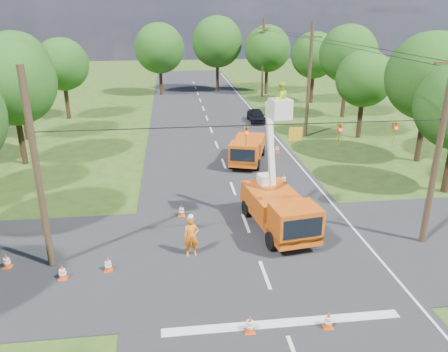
{
  "coord_description": "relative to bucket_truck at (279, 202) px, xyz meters",
  "views": [
    {
      "loc": [
        -3.79,
        -16.05,
        10.94
      ],
      "look_at": [
        -1.12,
        5.69,
        2.6
      ],
      "focal_mm": 35.0,
      "sensor_mm": 36.0,
      "label": 1
    }
  ],
  "objects": [
    {
      "name": "ground",
      "position": [
        -1.57,
        15.94,
        -1.63
      ],
      "size": [
        140.0,
        140.0,
        0.0
      ],
      "primitive_type": "plane",
      "color": "#294514",
      "rests_on": "ground"
    },
    {
      "name": "traffic_cone_1",
      "position": [
        0.02,
        -7.66,
        -1.27
      ],
      "size": [
        0.38,
        0.38,
        0.71
      ],
      "color": "#E6470C",
      "rests_on": "ground"
    },
    {
      "name": "distant_car",
      "position": [
        3.43,
        23.73,
        -0.95
      ],
      "size": [
        1.61,
        3.97,
        1.35
      ],
      "primitive_type": "imported",
      "rotation": [
        0.0,
        0.0,
        0.0
      ],
      "color": "black",
      "rests_on": "ground"
    },
    {
      "name": "bucket_truck",
      "position": [
        0.0,
        0.0,
        0.0
      ],
      "size": [
        3.13,
        6.35,
        7.74
      ],
      "rotation": [
        0.0,
        0.0,
        0.15
      ],
      "color": "#C23C0D",
      "rests_on": "ground"
    },
    {
      "name": "tree_far_c",
      "position": [
        7.93,
        39.94,
        4.44
      ],
      "size": [
        6.2,
        6.2,
        9.18
      ],
      "color": "#382616",
      "rests_on": "ground"
    },
    {
      "name": "pole_right_far",
      "position": [
        6.93,
        37.94,
        3.48
      ],
      "size": [
        1.8,
        0.3,
        10.0
      ],
      "color": "#4C3823",
      "rests_on": "ground"
    },
    {
      "name": "second_truck",
      "position": [
        0.25,
        11.0,
        -0.55
      ],
      "size": [
        3.61,
        5.87,
        2.07
      ],
      "rotation": [
        0.0,
        0.0,
        -0.31
      ],
      "color": "#C23C0D",
      "rests_on": "ground"
    },
    {
      "name": "tree_left_e",
      "position": [
        -18.37,
        19.94,
        4.86
      ],
      "size": [
        5.8,
        5.8,
        9.41
      ],
      "color": "#382616",
      "rests_on": "ground"
    },
    {
      "name": "road_cross",
      "position": [
        -1.57,
        -2.06,
        -1.63
      ],
      "size": [
        56.0,
        10.0,
        0.07
      ],
      "primitive_type": "cube",
      "color": "black",
      "rests_on": "ground"
    },
    {
      "name": "traffic_cone_7",
      "position": [
        3.14,
        13.27,
        -1.27
      ],
      "size": [
        0.38,
        0.38,
        0.71
      ],
      "color": "#E6470C",
      "rests_on": "ground"
    },
    {
      "name": "tree_left_d",
      "position": [
        -16.57,
        12.94,
        4.5
      ],
      "size": [
        6.2,
        6.2,
        9.24
      ],
      "color": "#382616",
      "rests_on": "ground"
    },
    {
      "name": "tree_left_f",
      "position": [
        -16.37,
        27.94,
        4.06
      ],
      "size": [
        5.4,
        5.4,
        8.4
      ],
      "color": "#382616",
      "rests_on": "ground"
    },
    {
      "name": "road_main",
      "position": [
        -1.57,
        15.94,
        -1.63
      ],
      "size": [
        12.0,
        100.0,
        0.06
      ],
      "primitive_type": "cube",
      "color": "black",
      "rests_on": "ground"
    },
    {
      "name": "tree_far_b",
      "position": [
        1.43,
        42.94,
        5.18
      ],
      "size": [
        7.0,
        7.0,
        10.32
      ],
      "color": "#382616",
      "rests_on": "ground"
    },
    {
      "name": "traffic_cone_2",
      "position": [
        -0.84,
        3.2,
        -1.27
      ],
      "size": [
        0.38,
        0.38,
        0.71
      ],
      "color": "#E6470C",
      "rests_on": "ground"
    },
    {
      "name": "traffic_cone_8",
      "position": [
        -5.02,
        2.37,
        -1.27
      ],
      "size": [
        0.38,
        0.38,
        0.71
      ],
      "color": "#E6470C",
      "rests_on": "ground"
    },
    {
      "name": "pole_left",
      "position": [
        -11.07,
        -2.06,
        2.87
      ],
      "size": [
        0.3,
        0.3,
        9.0
      ],
      "color": "#4C3823",
      "rests_on": "ground"
    },
    {
      "name": "traffic_cone_0",
      "position": [
        -2.87,
        -7.55,
        -1.27
      ],
      "size": [
        0.38,
        0.38,
        0.71
      ],
      "color": "#E6470C",
      "rests_on": "ground"
    },
    {
      "name": "ground_worker",
      "position": [
        -4.67,
        -1.98,
        -0.62
      ],
      "size": [
        0.8,
        0.58,
        2.02
      ],
      "primitive_type": "imported",
      "rotation": [
        0.0,
        0.0,
        0.14
      ],
      "color": "orange",
      "rests_on": "ground"
    },
    {
      "name": "stop_bar",
      "position": [
        -1.57,
        -7.26,
        -1.63
      ],
      "size": [
        9.0,
        0.45,
        0.02
      ],
      "primitive_type": "cube",
      "color": "silver",
      "rests_on": "ground"
    },
    {
      "name": "tree_right_d",
      "position": [
        13.23,
        24.94,
        5.05
      ],
      "size": [
        6.0,
        6.0,
        9.7
      ],
      "color": "#382616",
      "rests_on": "ground"
    },
    {
      "name": "traffic_cone_4",
      "position": [
        -8.44,
        -2.86,
        -1.27
      ],
      "size": [
        0.38,
        0.38,
        0.71
      ],
      "color": "#E6470C",
      "rests_on": "ground"
    },
    {
      "name": "signal_span",
      "position": [
        0.66,
        -2.07,
        4.25
      ],
      "size": [
        18.0,
        0.29,
        1.07
      ],
      "color": "black",
      "rests_on": "ground"
    },
    {
      "name": "edge_line",
      "position": [
        4.03,
        15.94,
        -1.63
      ],
      "size": [
        0.12,
        90.0,
        0.02
      ],
      "primitive_type": "cube",
      "color": "silver",
      "rests_on": "ground"
    },
    {
      "name": "traffic_cone_5",
      "position": [
        -10.33,
        -3.26,
        -1.27
      ],
      "size": [
        0.38,
        0.38,
        0.71
      ],
      "color": "#E6470C",
      "rests_on": "ground"
    },
    {
      "name": "tree_far_a",
      "position": [
        -6.57,
        40.94,
        4.56
      ],
      "size": [
        6.6,
        6.6,
        9.5
      ],
      "color": "#382616",
      "rests_on": "ground"
    },
    {
      "name": "tree_right_c",
      "position": [
        11.63,
        16.94,
        3.68
      ],
      "size": [
        5.0,
        5.0,
        7.83
      ],
      "color": "#382616",
      "rests_on": "ground"
    },
    {
      "name": "tree_right_e",
      "position": [
        12.23,
        32.94,
        4.18
      ],
      "size": [
        5.6,
        5.6,
        8.63
      ],
      "color": "#382616",
      "rests_on": "ground"
    },
    {
      "name": "pole_right_mid",
      "position": [
        6.93,
        17.94,
        3.48
      ],
      "size": [
        1.8,
        0.3,
        10.0
      ],
      "color": "#4C3823",
      "rests_on": "ground"
    },
    {
      "name": "tree_right_b",
      "position": [
        13.43,
        9.94,
        4.81
      ],
      "size": [
        6.4,
        6.4,
        9.65
      ],
      "color": "#382616",
      "rests_on": "ground"
    },
    {
      "name": "traffic_cone_3",
      "position": [
        1.94,
        6.45,
        -1.27
      ],
      "size": [
        0.38,
        0.38,
        0.71
      ],
      "color": "#E6470C",
      "rests_on": "ground"
    },
    {
      "name": "traffic_cone_6",
      "position": [
        -13.03,
        -2.02,
        -1.27
      ],
      "size": [
        0.38,
        0.38,
        0.71
      ],
      "color": "#E6470C",
      "rests_on": "ground"
    },
    {
      "name": "pole_right_near",
      "position": [
        6.93,
        -2.06,
        3.48
      ],
      "size": [
        1.8,
        0.3,
        10.0
      ],
      "color": "#4C3823",
      "rests_on": "ground"
    }
  ]
}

